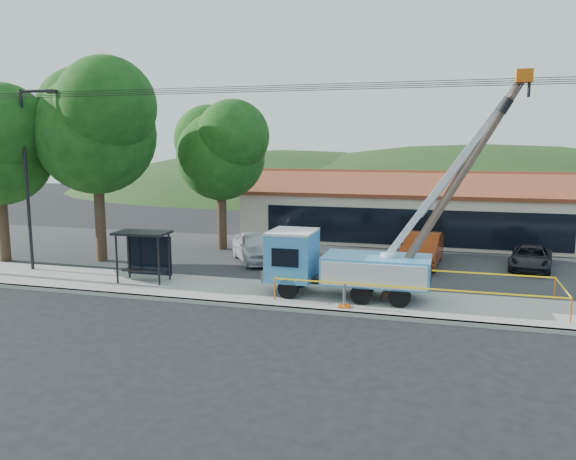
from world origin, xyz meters
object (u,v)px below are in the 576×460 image
Objects in this scene: leaning_pole at (456,182)px; car_red at (421,267)px; car_dark at (530,271)px; car_silver at (255,263)px; bus_shelter at (144,244)px; utility_truck at (344,262)px.

leaning_pole reaches higher than car_red.
car_dark is (5.39, 0.62, 0.00)m from car_red.
leaning_pole is 1.87× the size of car_silver.
leaning_pole reaches higher than bus_shelter.
bus_shelter is 19.22m from car_dark.
car_red is 5.42m from car_dark.
utility_truck reaches higher than bus_shelter.
bus_shelter is 0.53× the size of car_silver.
leaning_pole is (4.31, 0.02, 3.34)m from utility_truck.
car_red reaches higher than car_dark.
car_silver is 14.24m from car_dark.
leaning_pole is 13.93m from bus_shelter.
utility_truck is 9.27m from bus_shelter.
car_silver is at bearing -166.18° from car_red.
leaning_pole is at bearing -74.26° from car_red.
car_dark is at bearing -24.38° from car_silver.
leaning_pole is at bearing -3.84° from bus_shelter.
leaning_pole is at bearing -106.57° from car_dark.
bus_shelter reaches higher than car_dark.
leaning_pole is 3.54× the size of bus_shelter.
utility_truck reaches higher than car_dark.
bus_shelter is at bearing -153.97° from car_silver.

